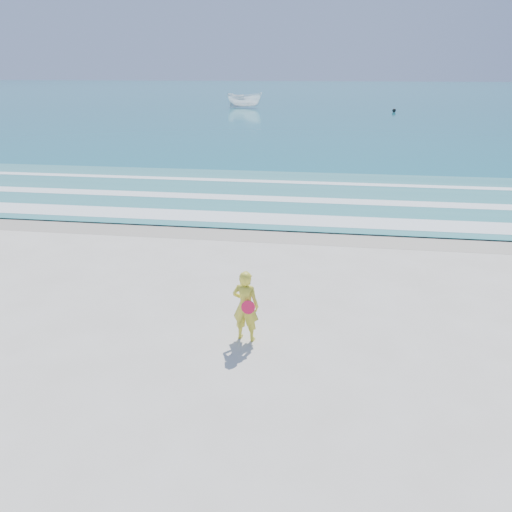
# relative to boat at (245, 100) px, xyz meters

# --- Properties ---
(ground) EXTENTS (400.00, 400.00, 0.00)m
(ground) POSITION_rel_boat_xyz_m (10.11, -62.14, -1.03)
(ground) COLOR silver
(ground) RESTS_ON ground
(wet_sand) EXTENTS (400.00, 2.40, 0.00)m
(wet_sand) POSITION_rel_boat_xyz_m (10.11, -53.14, -1.03)
(wet_sand) COLOR #B2A893
(wet_sand) RESTS_ON ground
(ocean) EXTENTS (400.00, 190.00, 0.04)m
(ocean) POSITION_rel_boat_xyz_m (10.11, 42.86, -1.01)
(ocean) COLOR #19727F
(ocean) RESTS_ON ground
(shallow) EXTENTS (400.00, 10.00, 0.01)m
(shallow) POSITION_rel_boat_xyz_m (10.11, -48.14, -0.98)
(shallow) COLOR #59B7AD
(shallow) RESTS_ON ocean
(foam_near) EXTENTS (400.00, 1.40, 0.01)m
(foam_near) POSITION_rel_boat_xyz_m (10.11, -51.84, -0.98)
(foam_near) COLOR white
(foam_near) RESTS_ON shallow
(foam_mid) EXTENTS (400.00, 0.90, 0.01)m
(foam_mid) POSITION_rel_boat_xyz_m (10.11, -48.94, -0.98)
(foam_mid) COLOR white
(foam_mid) RESTS_ON shallow
(foam_far) EXTENTS (400.00, 0.60, 0.01)m
(foam_far) POSITION_rel_boat_xyz_m (10.11, -45.64, -0.98)
(foam_far) COLOR white
(foam_far) RESTS_ON shallow
(boat) EXTENTS (5.45, 3.24, 1.98)m
(boat) POSITION_rel_boat_xyz_m (0.00, 0.00, 0.00)
(boat) COLOR white
(boat) RESTS_ON ocean
(buoy) EXTENTS (0.45, 0.45, 0.45)m
(buoy) POSITION_rel_boat_xyz_m (19.13, -4.64, -0.76)
(buoy) COLOR black
(buoy) RESTS_ON ocean
(woman) EXTENTS (0.60, 0.45, 1.48)m
(woman) POSITION_rel_boat_xyz_m (10.22, -60.25, -0.29)
(woman) COLOR yellow
(woman) RESTS_ON ground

